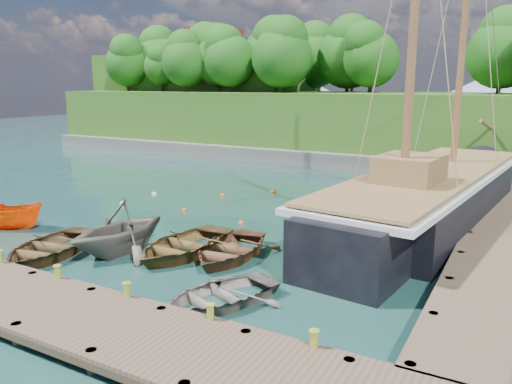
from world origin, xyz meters
TOP-DOWN VIEW (x-y plane):
  - ground at (0.00, 0.00)m, footprint 160.00×160.00m
  - dock_near at (2.00, -6.50)m, footprint 20.00×3.20m
  - dock_east at (11.50, 7.00)m, footprint 3.20×24.00m
  - bollard_0 at (-4.00, -5.10)m, footprint 0.26×0.26m
  - bollard_1 at (-1.00, -5.10)m, footprint 0.26×0.26m
  - bollard_2 at (2.00, -5.10)m, footprint 0.26×0.26m
  - bollard_3 at (5.00, -5.10)m, footprint 0.26×0.26m
  - bollard_4 at (8.00, -5.10)m, footprint 0.26×0.26m
  - rowboat_0 at (-4.51, -2.68)m, footprint 4.48×5.52m
  - rowboat_1 at (-2.29, -0.98)m, footprint 4.43×4.95m
  - rowboat_2 at (0.10, 0.15)m, footprint 3.84×5.22m
  - rowboat_3 at (3.96, -3.09)m, footprint 4.33×4.94m
  - rowboat_4 at (1.94, 0.72)m, footprint 3.85×5.04m
  - motorboat_orange at (-9.55, -1.02)m, footprint 3.97×2.74m
  - cabin_boat_white at (7.00, 1.80)m, footprint 3.33×5.08m
  - schooner at (7.94, 9.74)m, footprint 7.28×27.57m
  - mooring_buoy_0 at (-8.21, 5.35)m, footprint 0.34×0.34m
  - mooring_buoy_1 at (-4.16, 5.83)m, footprint 0.29×0.29m
  - mooring_buoy_2 at (-0.12, 5.15)m, footprint 0.32×0.32m
  - mooring_buoy_3 at (3.58, 7.32)m, footprint 0.30×0.30m
  - mooring_buoy_4 at (-4.33, 9.95)m, footprint 0.34×0.34m
  - mooring_buoy_5 at (-2.04, 12.36)m, footprint 0.34×0.34m
  - mooring_buoy_6 at (-8.29, 8.21)m, footprint 0.34×0.34m
  - mooring_buoy_7 at (2.64, 1.62)m, footprint 0.36×0.36m
  - headland at (-12.88, 31.36)m, footprint 51.00×19.31m
  - distant_ridge at (4.30, 70.00)m, footprint 117.00×40.00m

SIDE VIEW (x-z plane):
  - ground at x=0.00m, z-range 0.00..0.00m
  - bollard_0 at x=-4.00m, z-range -0.23..0.23m
  - bollard_1 at x=-1.00m, z-range -0.23..0.23m
  - bollard_2 at x=2.00m, z-range -0.23..0.23m
  - bollard_3 at x=5.00m, z-range -0.23..0.23m
  - bollard_4 at x=8.00m, z-range -0.23..0.23m
  - rowboat_0 at x=-4.51m, z-range -0.50..0.50m
  - rowboat_1 at x=-2.29m, z-range -1.17..1.17m
  - rowboat_2 at x=0.10m, z-range -0.52..0.52m
  - rowboat_3 at x=3.96m, z-range -0.43..0.43m
  - rowboat_4 at x=1.94m, z-range -0.49..0.49m
  - motorboat_orange at x=-9.55m, z-range -0.72..0.72m
  - cabin_boat_white at x=7.00m, z-range -0.92..0.92m
  - mooring_buoy_0 at x=-8.21m, z-range -0.17..0.17m
  - mooring_buoy_1 at x=-4.16m, z-range -0.14..0.14m
  - mooring_buoy_2 at x=-0.12m, z-range -0.16..0.16m
  - mooring_buoy_3 at x=3.58m, z-range -0.15..0.15m
  - mooring_buoy_4 at x=-4.33m, z-range -0.17..0.17m
  - mooring_buoy_5 at x=-2.04m, z-range -0.17..0.17m
  - mooring_buoy_6 at x=-8.29m, z-range -0.17..0.17m
  - mooring_buoy_7 at x=2.64m, z-range -0.18..0.18m
  - dock_near at x=2.00m, z-range -0.12..0.98m
  - dock_east at x=11.50m, z-range -0.12..0.98m
  - schooner at x=7.94m, z-range -8.99..11.23m
  - distant_ridge at x=4.30m, z-range -0.65..9.35m
  - headland at x=-12.88m, z-range -0.91..11.99m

